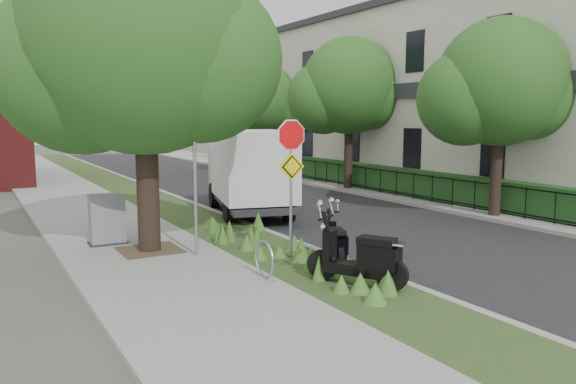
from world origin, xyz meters
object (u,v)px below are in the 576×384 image
object	(u,v)px
box_truck	(250,169)
scooter_near	(367,263)
scooter_far	(335,246)
sign_assembly	(291,159)
utility_cabinet	(107,220)

from	to	relation	value
box_truck	scooter_near	bearing A→B (deg)	-101.58
scooter_far	box_truck	world-z (taller)	box_truck
scooter_near	box_truck	bearing A→B (deg)	78.42
sign_assembly	scooter_far	world-z (taller)	sign_assembly
box_truck	utility_cabinet	size ratio (longest dim) A/B	4.57
scooter_near	sign_assembly	bearing A→B (deg)	91.68
sign_assembly	scooter_far	size ratio (longest dim) A/B	2.07
box_truck	sign_assembly	bearing A→B (deg)	-107.30
scooter_near	utility_cabinet	distance (m)	6.99
utility_cabinet	scooter_far	bearing A→B (deg)	-48.76
scooter_near	scooter_far	size ratio (longest dim) A/B	1.16
sign_assembly	utility_cabinet	world-z (taller)	sign_assembly
scooter_near	scooter_far	bearing A→B (deg)	74.60
scooter_far	box_truck	bearing A→B (deg)	79.40
sign_assembly	utility_cabinet	xyz separation A→B (m)	(-3.31, 3.44, -1.61)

